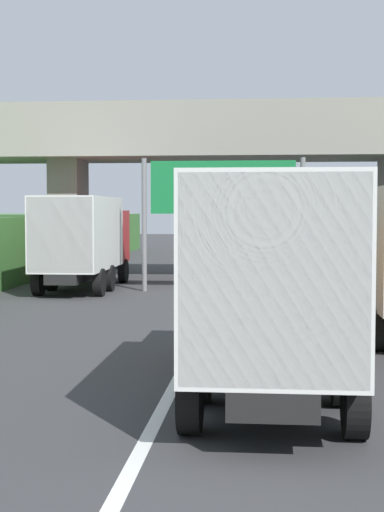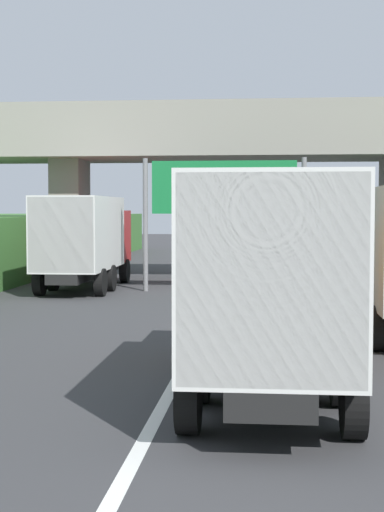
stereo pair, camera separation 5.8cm
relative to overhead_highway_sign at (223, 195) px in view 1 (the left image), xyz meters
The scene contains 6 objects.
lane_centre_stripe 4.21m from the overhead_highway_sign, 90.00° to the right, with size 0.20×100.97×0.01m, color white.
overpass_bridge 5.63m from the overhead_highway_sign, 90.00° to the left, with size 40.00×4.80×7.33m.
overhead_highway_sign is the anchor object (origin of this frame).
truck_orange 15.75m from the overhead_highway_sign, 84.12° to the right, with size 2.44×7.30×3.44m.
truck_blue 10.76m from the overhead_highway_sign, 62.68° to the left, with size 2.44×7.30×3.44m.
truck_red 5.44m from the overhead_highway_sign, behind, with size 2.44×7.30×3.44m.
Camera 1 is at (1.50, 4.91, 2.95)m, focal length 54.48 mm.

